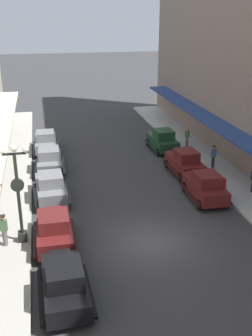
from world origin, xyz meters
The scene contains 14 objects.
ground_plane centered at (0.00, 0.00, 0.00)m, with size 200.00×200.00×0.00m, color #38383A.
parked_car_0 centered at (4.89, 8.54, 0.94)m, with size 2.31×4.32×1.84m.
parked_car_1 centered at (-4.67, 11.02, 0.94)m, with size 2.25×4.30×1.84m.
parked_car_2 centered at (-4.61, -3.76, 0.94)m, with size 2.21×4.29×1.84m.
parked_car_3 centered at (-4.77, 6.06, 0.94)m, with size 2.29×4.31×1.84m.
parked_car_4 centered at (4.65, 4.14, 0.94)m, with size 2.20×4.28×1.84m.
parked_car_5 centered at (-4.80, 15.57, 0.94)m, with size 2.21×4.29×1.84m.
parked_car_6 centered at (-4.80, 0.70, 0.94)m, with size 2.17×4.27×1.84m.
parked_car_7 centered at (4.87, 14.02, 0.94)m, with size 2.28×4.31×1.84m.
lamp_post_with_clock centered at (-6.40, 1.22, 2.99)m, with size 1.42×0.44×5.16m.
fire_hydrant centered at (6.35, 4.99, 0.56)m, with size 0.24×0.24×0.82m.
pedestrian_0 centered at (7.09, 14.11, 0.99)m, with size 0.36×0.24×1.64m.
pedestrian_2 centered at (-7.24, 0.96, 1.01)m, with size 0.36×0.28×1.67m.
pedestrian_3 centered at (7.27, 8.98, 1.01)m, with size 0.36×0.28×1.67m.
Camera 1 is at (-5.03, -17.59, 11.16)m, focal length 43.68 mm.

